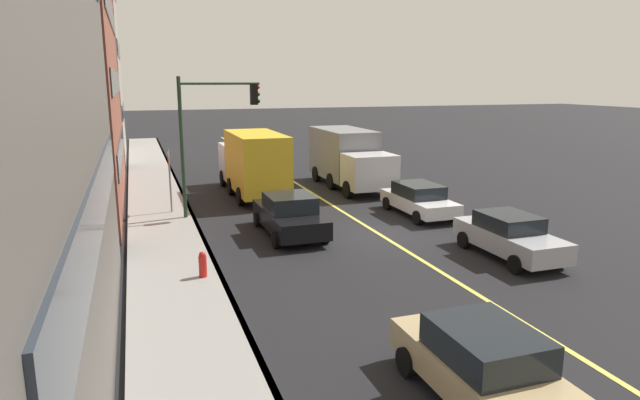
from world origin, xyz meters
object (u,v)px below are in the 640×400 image
(truck_yellow, at_px, (253,162))
(street_sign_post, at_px, (170,177))
(car_silver, at_px, (509,236))
(truck_gray, at_px, (348,157))
(fire_hydrant, at_px, (203,267))
(car_white, at_px, (419,199))
(car_black, at_px, (289,215))
(car_tan, at_px, (486,368))
(traffic_light_mast, at_px, (211,124))

(truck_yellow, distance_m, street_sign_post, 5.39)
(car_silver, relative_size, truck_gray, 0.58)
(car_silver, relative_size, fire_hydrant, 4.60)
(fire_hydrant, bearing_deg, street_sign_post, 1.95)
(car_white, distance_m, street_sign_post, 11.17)
(car_silver, distance_m, car_black, 8.15)
(fire_hydrant, bearing_deg, car_black, -43.17)
(car_white, distance_m, truck_yellow, 9.12)
(car_tan, bearing_deg, fire_hydrant, 26.71)
(traffic_light_mast, relative_size, street_sign_post, 2.04)
(truck_yellow, bearing_deg, car_white, -137.71)
(car_black, relative_size, truck_gray, 0.63)
(car_black, bearing_deg, truck_yellow, -1.86)
(car_black, xyz_separation_m, street_sign_post, (4.82, 4.16, 0.96))
(car_tan, relative_size, street_sign_post, 1.47)
(car_silver, relative_size, car_tan, 0.98)
(car_black, bearing_deg, fire_hydrant, 136.83)
(car_tan, relative_size, truck_yellow, 0.57)
(car_white, distance_m, car_tan, 14.83)
(car_silver, xyz_separation_m, car_black, (5.12, 6.34, 0.04))
(car_black, bearing_deg, car_white, -79.31)
(truck_yellow, bearing_deg, car_black, 178.14)
(car_tan, bearing_deg, truck_gray, -14.99)
(car_silver, relative_size, car_white, 0.98)
(car_silver, height_order, street_sign_post, street_sign_post)
(traffic_light_mast, bearing_deg, street_sign_post, 54.75)
(car_white, height_order, truck_yellow, truck_yellow)
(truck_yellow, height_order, fire_hydrant, truck_yellow)
(truck_gray, height_order, street_sign_post, truck_gray)
(truck_gray, height_order, traffic_light_mast, traffic_light_mast)
(car_tan, bearing_deg, street_sign_post, 14.52)
(street_sign_post, bearing_deg, car_black, -139.16)
(street_sign_post, bearing_deg, car_silver, -133.41)
(truck_yellow, distance_m, fire_hydrant, 12.77)
(car_black, relative_size, street_sign_post, 1.59)
(car_tan, bearing_deg, car_black, 1.29)
(car_white, distance_m, fire_hydrant, 11.51)
(truck_gray, distance_m, traffic_light_mast, 10.02)
(car_silver, distance_m, truck_gray, 13.79)
(car_white, bearing_deg, car_black, 100.69)
(car_silver, distance_m, traffic_light_mast, 12.80)
(car_black, distance_m, truck_yellow, 7.96)
(car_black, height_order, truck_yellow, truck_yellow)
(car_tan, height_order, truck_yellow, truck_yellow)
(car_white, relative_size, traffic_light_mast, 0.73)
(car_white, xyz_separation_m, truck_gray, (7.43, 0.46, 0.95))
(car_tan, distance_m, truck_gray, 21.72)
(car_black, distance_m, car_tan, 12.33)
(car_white, distance_m, truck_gray, 7.51)
(car_white, bearing_deg, car_silver, 179.88)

